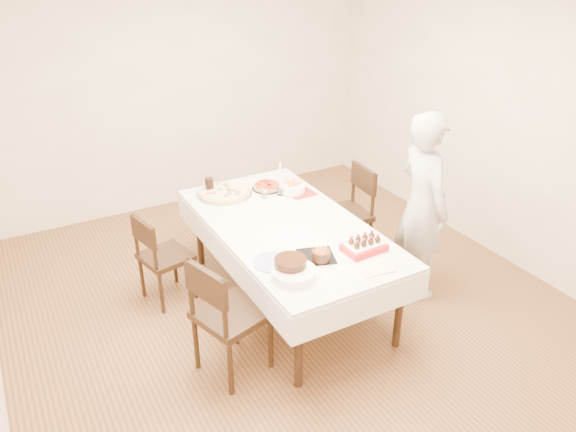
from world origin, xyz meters
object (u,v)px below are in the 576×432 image
chair_left_dessert (232,315)px  person (422,206)px  taper_candle (280,179)px  strawberry_box (364,246)px  pizza_white (224,193)px  layer_cake (290,266)px  dining_table (288,263)px  chair_left_savory (166,257)px  cola_glass (209,186)px  pizza_pepperoni (267,186)px  pasta_bowl (293,188)px  chair_right_savory (344,214)px  birthday_cake (321,251)px

chair_left_dessert → person: person is taller
taper_candle → strawberry_box: taper_candle is taller
pizza_white → layer_cake: 1.43m
dining_table → chair_left_savory: bearing=148.2°
cola_glass → person: bearing=-42.2°
strawberry_box → taper_candle: bearing=93.6°
person → pizza_pepperoni: bearing=47.5°
pizza_white → layer_cake: bearing=-94.5°
chair_left_dessert → taper_candle: bearing=-148.7°
pizza_pepperoni → pizza_white: bearing=170.7°
person → cola_glass: bearing=56.0°
pasta_bowl → chair_right_savory: bearing=-15.8°
pasta_bowl → birthday_cake: size_ratio=1.64×
chair_left_savory → pasta_bowl: 1.29m
chair_left_dessert → pizza_pepperoni: (0.94, 1.26, 0.29)m
chair_left_savory → taper_candle: size_ratio=2.60×
chair_right_savory → strawberry_box: 1.21m
person → strawberry_box: 0.83m
pasta_bowl → strawberry_box: (-0.05, -1.17, -0.01)m
dining_table → pizza_pepperoni: 0.84m
pizza_white → layer_cake: size_ratio=1.74×
pasta_bowl → strawberry_box: size_ratio=0.73×
dining_table → chair_right_savory: (0.84, 0.39, 0.09)m
pizza_white → birthday_cake: birthday_cake is taller
chair_left_savory → pasta_bowl: (1.23, -0.03, 0.38)m
dining_table → chair_left_dessert: (-0.76, -0.55, 0.10)m
chair_left_dessert → person: bearing=168.4°
dining_table → pasta_bowl: bearing=56.8°
pizza_pepperoni → pasta_bowl: bearing=-49.4°
chair_right_savory → layer_cake: size_ratio=3.16×
pasta_bowl → layer_cake: size_ratio=0.78×
cola_glass → layer_cake: 1.53m
chair_left_dessert → pasta_bowl: bearing=-152.4°
layer_cake → birthday_cake: bearing=6.1°
person → cola_glass: person is taller
chair_left_dessert → strawberry_box: bearing=158.2°
dining_table → strawberry_box: (0.30, -0.64, 0.41)m
chair_left_dessert → dining_table: bearing=-160.9°
birthday_cake → dining_table: bearing=83.9°
cola_glass → layer_cake: (-0.01, -1.53, -0.01)m
pizza_pepperoni → taper_candle: size_ratio=0.90×
chair_left_dessert → pizza_white: 1.46m
person → pasta_bowl: (-0.74, 0.91, -0.03)m
chair_left_savory → taper_candle: 1.22m
dining_table → person: (1.08, -0.39, 0.45)m
pizza_white → birthday_cake: 1.41m
chair_left_savory → layer_cake: (0.55, -1.19, 0.40)m
chair_right_savory → chair_left_savory: 1.73m
pizza_white → strawberry_box: size_ratio=1.62×
person → birthday_cake: (-1.15, -0.23, 0.01)m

